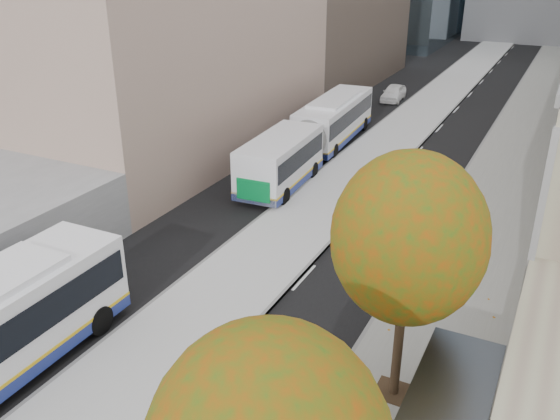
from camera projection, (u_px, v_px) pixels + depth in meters
The scene contains 6 objects.
bus_platform at pixel (381, 150), 38.82m from camera, with size 4.25×150.00×0.15m, color #B9B9B9.
sidewalk at pixel (509, 169), 35.56m from camera, with size 4.75×150.00×0.08m, color gray.
bus_shelter at pixel (459, 402), 14.45m from camera, with size 1.90×4.40×2.53m.
tree_c at pixel (409, 239), 15.71m from camera, with size 4.20×4.20×7.28m.
bus_far at pixel (314, 135), 36.79m from camera, with size 3.52×17.52×2.90m.
distant_car at pixel (394, 93), 51.11m from camera, with size 1.62×4.02×1.37m, color white.
Camera 1 is at (6.84, -1.06, 12.39)m, focal length 38.00 mm.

